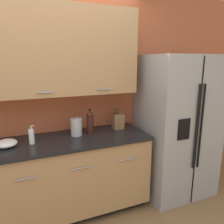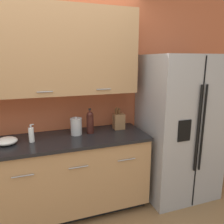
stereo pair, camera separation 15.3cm
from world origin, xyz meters
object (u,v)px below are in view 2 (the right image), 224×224
at_px(refrigerator, 179,127).
at_px(mixing_bowl, 7,141).
at_px(knife_block, 119,121).
at_px(soap_dispenser, 31,135).
at_px(wine_bottle, 90,122).
at_px(steel_canister, 76,126).

height_order(refrigerator, mixing_bowl, refrigerator).
xyz_separation_m(knife_block, soap_dispenser, (-1.02, -0.12, -0.02)).
relative_size(knife_block, soap_dispenser, 1.47).
distance_m(knife_block, soap_dispenser, 1.03).
xyz_separation_m(soap_dispenser, mixing_bowl, (-0.24, 0.00, -0.04)).
xyz_separation_m(knife_block, mixing_bowl, (-1.26, -0.12, -0.06)).
bearing_deg(wine_bottle, soap_dispenser, -173.29).
distance_m(soap_dispenser, steel_canister, 0.49).
bearing_deg(refrigerator, knife_block, 167.07).
xyz_separation_m(knife_block, wine_bottle, (-0.37, -0.04, 0.04)).
relative_size(soap_dispenser, steel_canister, 0.91).
bearing_deg(steel_canister, refrigerator, -5.70).
distance_m(wine_bottle, mixing_bowl, 0.89).
relative_size(refrigerator, soap_dispenser, 9.45).
bearing_deg(soap_dispenser, knife_block, 6.68).
height_order(knife_block, steel_canister, knife_block).
bearing_deg(knife_block, wine_bottle, -173.36).
relative_size(knife_block, mixing_bowl, 1.37).
relative_size(soap_dispenser, mixing_bowl, 0.93).
distance_m(refrigerator, steel_canister, 1.31).
height_order(refrigerator, soap_dispenser, refrigerator).
xyz_separation_m(refrigerator, mixing_bowl, (-2.02, 0.06, 0.04)).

